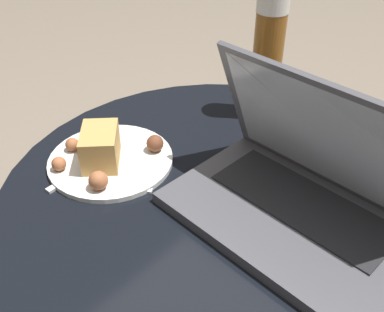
{
  "coord_description": "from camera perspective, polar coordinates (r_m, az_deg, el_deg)",
  "views": [
    {
      "loc": [
        0.33,
        -0.46,
        1.0
      ],
      "look_at": [
        -0.04,
        -0.04,
        0.59
      ],
      "focal_mm": 42.0,
      "sensor_mm": 36.0,
      "label": 1
    }
  ],
  "objects": [
    {
      "name": "table",
      "position": [
        0.83,
        3.93,
        -10.54
      ],
      "size": [
        0.75,
        0.75,
        0.52
      ],
      "color": "#9E9EA3",
      "rests_on": "ground_plane"
    },
    {
      "name": "napkin",
      "position": [
        0.8,
        -9.33,
        -1.28
      ],
      "size": [
        0.19,
        0.17,
        0.0
      ],
      "color": "white",
      "rests_on": "table"
    },
    {
      "name": "laptop",
      "position": [
        0.68,
        13.72,
        -4.43
      ],
      "size": [
        0.37,
        0.25,
        0.23
      ],
      "color": "#47474C",
      "rests_on": "table"
    },
    {
      "name": "beer_glass",
      "position": [
        0.89,
        9.58,
        12.39
      ],
      "size": [
        0.06,
        0.06,
        0.25
      ],
      "color": "brown",
      "rests_on": "table"
    },
    {
      "name": "snack_plate",
      "position": [
        0.8,
        -10.81,
        0.11
      ],
      "size": [
        0.22,
        0.22,
        0.07
      ],
      "color": "silver",
      "rests_on": "table"
    },
    {
      "name": "fork",
      "position": [
        0.81,
        -12.42,
        -1.04
      ],
      "size": [
        0.02,
        0.17,
        0.0
      ],
      "color": "silver",
      "rests_on": "table"
    }
  ]
}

